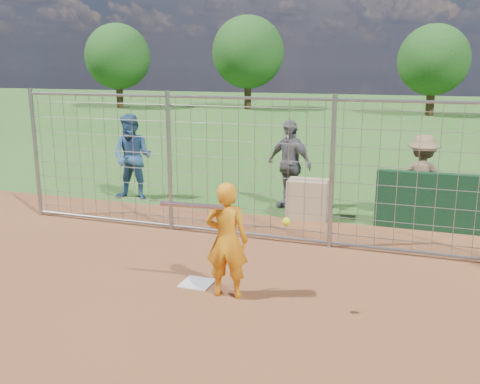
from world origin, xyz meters
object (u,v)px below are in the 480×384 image
at_px(bystander_a, 133,157).
at_px(equipment_bin, 308,199).
at_px(batter, 227,240).
at_px(bystander_b, 289,164).
at_px(bystander_c, 422,178).

height_order(bystander_a, equipment_bin, bystander_a).
relative_size(batter, bystander_a, 0.81).
bearing_deg(equipment_bin, bystander_b, 125.53).
relative_size(batter, bystander_b, 0.82).
bearing_deg(bystander_c, bystander_a, 9.28).
distance_m(bystander_a, bystander_c, 6.31).
distance_m(batter, bystander_c, 5.22).
bearing_deg(batter, bystander_a, -53.55).
height_order(bystander_b, bystander_c, bystander_b).
relative_size(bystander_a, equipment_bin, 2.45).
bearing_deg(bystander_c, batter, 69.16).
bearing_deg(equipment_bin, bystander_a, 173.11).
relative_size(bystander_a, bystander_c, 1.14).
height_order(bystander_c, equipment_bin, bystander_c).
relative_size(batter, equipment_bin, 1.98).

